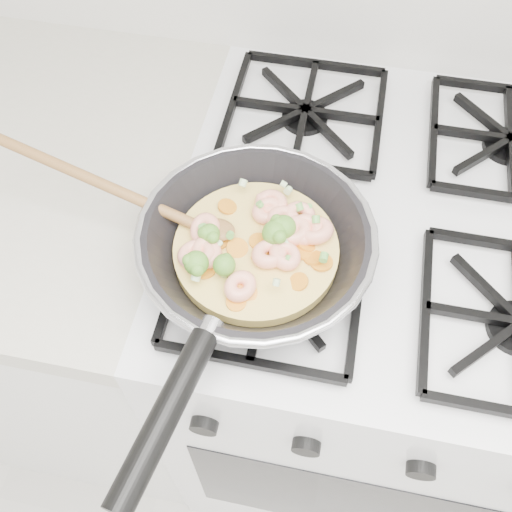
# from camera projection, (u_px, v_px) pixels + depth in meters

# --- Properties ---
(stove) EXTENTS (0.60, 0.60, 0.92)m
(stove) POSITION_uv_depth(u_px,v_px,m) (351.00, 345.00, 1.14)
(stove) COLOR white
(stove) RESTS_ON ground
(skillet) EXTENTS (0.48, 0.46, 0.10)m
(skillet) POSITION_uv_depth(u_px,v_px,m) (253.00, 247.00, 0.68)
(skillet) COLOR black
(skillet) RESTS_ON stove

